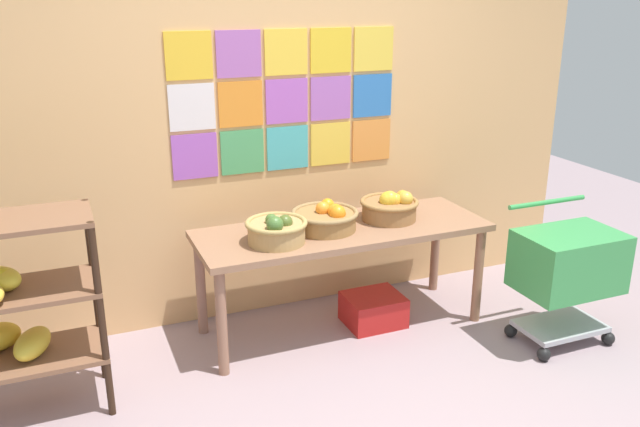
# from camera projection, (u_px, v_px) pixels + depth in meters

# --- Properties ---
(back_wall_with_art) EXTENTS (4.33, 0.07, 2.61)m
(back_wall_with_art) POSITION_uv_depth(u_px,v_px,m) (280.00, 114.00, 4.16)
(back_wall_with_art) COLOR tan
(back_wall_with_art) RESTS_ON ground
(display_table) EXTENTS (1.79, 0.63, 0.67)m
(display_table) POSITION_uv_depth(u_px,v_px,m) (342.00, 239.00, 4.06)
(display_table) COLOR #90664A
(display_table) RESTS_ON ground
(fruit_basket_back_left) EXTENTS (0.41, 0.41, 0.17)m
(fruit_basket_back_left) POSITION_uv_depth(u_px,v_px,m) (326.00, 218.00, 3.98)
(fruit_basket_back_left) COLOR olive
(fruit_basket_back_left) RESTS_ON display_table
(fruit_basket_back_right) EXTENTS (0.36, 0.36, 0.19)m
(fruit_basket_back_right) POSITION_uv_depth(u_px,v_px,m) (277.00, 230.00, 3.77)
(fruit_basket_back_right) COLOR tan
(fruit_basket_back_right) RESTS_ON display_table
(fruit_basket_centre) EXTENTS (0.37, 0.37, 0.19)m
(fruit_basket_centre) POSITION_uv_depth(u_px,v_px,m) (390.00, 207.00, 4.15)
(fruit_basket_centre) COLOR olive
(fruit_basket_centre) RESTS_ON display_table
(produce_crate_under_table) EXTENTS (0.36, 0.31, 0.19)m
(produce_crate_under_table) POSITION_uv_depth(u_px,v_px,m) (373.00, 309.00, 4.25)
(produce_crate_under_table) COLOR #B21C1A
(produce_crate_under_table) RESTS_ON ground
(shopping_cart) EXTENTS (0.59, 0.45, 0.84)m
(shopping_cart) POSITION_uv_depth(u_px,v_px,m) (568.00, 266.00, 3.92)
(shopping_cart) COLOR black
(shopping_cart) RESTS_ON ground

